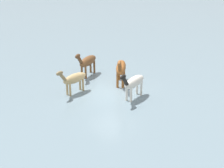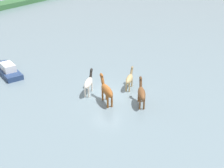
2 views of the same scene
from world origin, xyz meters
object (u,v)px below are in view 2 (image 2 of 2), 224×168
(horse_lead, at_px, (88,83))
(horse_rear_stallion, at_px, (142,93))
(boat_dinghy_port, at_px, (7,70))
(horse_pinto_flank, at_px, (130,79))
(horse_chestnut_trailing, at_px, (107,90))

(horse_lead, distance_m, horse_rear_stallion, 4.69)
(boat_dinghy_port, bearing_deg, horse_rear_stallion, 25.92)
(horse_lead, distance_m, boat_dinghy_port, 9.78)
(horse_lead, height_order, horse_rear_stallion, horse_rear_stallion)
(horse_lead, distance_m, horse_pinto_flank, 3.67)
(horse_pinto_flank, distance_m, boat_dinghy_port, 12.75)
(horse_pinto_flank, xyz_separation_m, horse_rear_stallion, (-2.48, -1.58, 0.10))
(horse_pinto_flank, xyz_separation_m, boat_dinghy_port, (-0.46, 12.72, -0.64))
(horse_chestnut_trailing, bearing_deg, horse_lead, 23.93)
(horse_pinto_flank, height_order, horse_rear_stallion, horse_rear_stallion)
(horse_chestnut_trailing, relative_size, horse_pinto_flank, 1.04)
(horse_chestnut_trailing, height_order, horse_lead, horse_chestnut_trailing)
(horse_lead, bearing_deg, horse_pinto_flank, -65.47)
(horse_chestnut_trailing, xyz_separation_m, horse_rear_stallion, (0.54, -2.69, -0.08))
(horse_pinto_flank, distance_m, horse_rear_stallion, 2.95)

